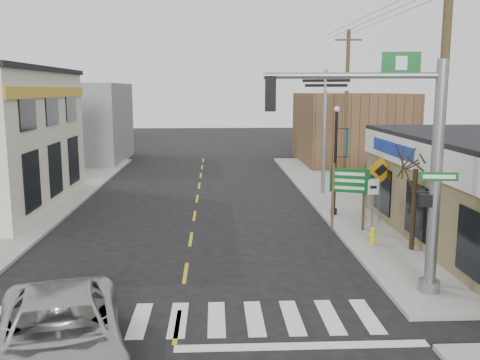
{
  "coord_description": "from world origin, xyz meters",
  "views": [
    {
      "loc": [
        0.99,
        -12.81,
        5.96
      ],
      "look_at": [
        1.87,
        5.66,
        2.8
      ],
      "focal_mm": 40.0,
      "sensor_mm": 36.0,
      "label": 1
    }
  ],
  "objects_px": {
    "bare_tree": "(417,154)",
    "utility_pole_far": "(346,104)",
    "suv": "(59,336)",
    "fire_hydrant": "(373,235)",
    "dance_center_sign": "(325,101)",
    "utility_pole_near": "(441,113)",
    "traffic_signal_pole": "(409,153)",
    "guide_sign": "(349,187)",
    "lamp_post": "(337,152)"
  },
  "relations": [
    {
      "from": "utility_pole_near",
      "to": "utility_pole_far",
      "type": "relative_size",
      "value": 1.06
    },
    {
      "from": "utility_pole_near",
      "to": "fire_hydrant",
      "type": "bearing_deg",
      "value": 94.0
    },
    {
      "from": "bare_tree",
      "to": "utility_pole_far",
      "type": "relative_size",
      "value": 0.47
    },
    {
      "from": "traffic_signal_pole",
      "to": "utility_pole_near",
      "type": "xyz_separation_m",
      "value": [
        1.11,
        0.58,
        1.08
      ]
    },
    {
      "from": "dance_center_sign",
      "to": "utility_pole_far",
      "type": "bearing_deg",
      "value": 83.47
    },
    {
      "from": "utility_pole_near",
      "to": "suv",
      "type": "bearing_deg",
      "value": -159.49
    },
    {
      "from": "traffic_signal_pole",
      "to": "utility_pole_far",
      "type": "distance_m",
      "value": 19.57
    },
    {
      "from": "lamp_post",
      "to": "utility_pole_near",
      "type": "distance_m",
      "value": 9.47
    },
    {
      "from": "guide_sign",
      "to": "utility_pole_near",
      "type": "relative_size",
      "value": 0.28
    },
    {
      "from": "traffic_signal_pole",
      "to": "guide_sign",
      "type": "relative_size",
      "value": 2.43
    },
    {
      "from": "suv",
      "to": "utility_pole_far",
      "type": "xyz_separation_m",
      "value": [
        11.71,
        23.11,
        4.18
      ]
    },
    {
      "from": "bare_tree",
      "to": "utility_pole_near",
      "type": "distance_m",
      "value": 3.93
    },
    {
      "from": "suv",
      "to": "lamp_post",
      "type": "height_order",
      "value": "lamp_post"
    },
    {
      "from": "fire_hydrant",
      "to": "dance_center_sign",
      "type": "xyz_separation_m",
      "value": [
        0.15,
        10.21,
        4.81
      ]
    },
    {
      "from": "fire_hydrant",
      "to": "lamp_post",
      "type": "height_order",
      "value": "lamp_post"
    },
    {
      "from": "bare_tree",
      "to": "guide_sign",
      "type": "bearing_deg",
      "value": 121.42
    },
    {
      "from": "suv",
      "to": "bare_tree",
      "type": "distance_m",
      "value": 13.46
    },
    {
      "from": "lamp_post",
      "to": "bare_tree",
      "type": "bearing_deg",
      "value": -74.26
    },
    {
      "from": "traffic_signal_pole",
      "to": "guide_sign",
      "type": "bearing_deg",
      "value": 96.39
    },
    {
      "from": "traffic_signal_pole",
      "to": "bare_tree",
      "type": "relative_size",
      "value": 1.53
    },
    {
      "from": "guide_sign",
      "to": "bare_tree",
      "type": "bearing_deg",
      "value": -38.86
    },
    {
      "from": "guide_sign",
      "to": "bare_tree",
      "type": "xyz_separation_m",
      "value": [
        1.69,
        -2.77,
        1.7
      ]
    },
    {
      "from": "guide_sign",
      "to": "bare_tree",
      "type": "distance_m",
      "value": 3.67
    },
    {
      "from": "dance_center_sign",
      "to": "bare_tree",
      "type": "relative_size",
      "value": 1.54
    },
    {
      "from": "bare_tree",
      "to": "dance_center_sign",
      "type": "bearing_deg",
      "value": 95.74
    },
    {
      "from": "utility_pole_far",
      "to": "guide_sign",
      "type": "bearing_deg",
      "value": -97.84
    },
    {
      "from": "utility_pole_far",
      "to": "traffic_signal_pole",
      "type": "bearing_deg",
      "value": -93.68
    },
    {
      "from": "traffic_signal_pole",
      "to": "bare_tree",
      "type": "bearing_deg",
      "value": 73.49
    },
    {
      "from": "lamp_post",
      "to": "dance_center_sign",
      "type": "xyz_separation_m",
      "value": [
        0.48,
        5.25,
        2.25
      ]
    },
    {
      "from": "bare_tree",
      "to": "utility_pole_near",
      "type": "xyz_separation_m",
      "value": [
        -0.7,
        -3.51,
        1.61
      ]
    },
    {
      "from": "suv",
      "to": "dance_center_sign",
      "type": "distance_m",
      "value": 21.5
    },
    {
      "from": "suv",
      "to": "fire_hydrant",
      "type": "xyz_separation_m",
      "value": [
        9.29,
        8.57,
        -0.3
      ]
    },
    {
      "from": "fire_hydrant",
      "to": "bare_tree",
      "type": "distance_m",
      "value": 3.46
    },
    {
      "from": "dance_center_sign",
      "to": "utility_pole_far",
      "type": "height_order",
      "value": "utility_pole_far"
    },
    {
      "from": "fire_hydrant",
      "to": "dance_center_sign",
      "type": "distance_m",
      "value": 11.29
    },
    {
      "from": "dance_center_sign",
      "to": "utility_pole_near",
      "type": "height_order",
      "value": "utility_pole_near"
    },
    {
      "from": "bare_tree",
      "to": "utility_pole_near",
      "type": "relative_size",
      "value": 0.45
    },
    {
      "from": "suv",
      "to": "guide_sign",
      "type": "distance_m",
      "value": 13.89
    },
    {
      "from": "fire_hydrant",
      "to": "utility_pole_far",
      "type": "bearing_deg",
      "value": 80.56
    },
    {
      "from": "fire_hydrant",
      "to": "bare_tree",
      "type": "xyz_separation_m",
      "value": [
        1.25,
        -0.69,
        3.16
      ]
    },
    {
      "from": "suv",
      "to": "utility_pole_near",
      "type": "distance_m",
      "value": 11.65
    },
    {
      "from": "suv",
      "to": "lamp_post",
      "type": "xyz_separation_m",
      "value": [
        8.97,
        13.53,
        2.26
      ]
    },
    {
      "from": "lamp_post",
      "to": "utility_pole_near",
      "type": "height_order",
      "value": "utility_pole_near"
    },
    {
      "from": "traffic_signal_pole",
      "to": "lamp_post",
      "type": "relative_size",
      "value": 1.35
    },
    {
      "from": "suv",
      "to": "utility_pole_near",
      "type": "bearing_deg",
      "value": 9.47
    },
    {
      "from": "fire_hydrant",
      "to": "utility_pole_near",
      "type": "relative_size",
      "value": 0.07
    },
    {
      "from": "guide_sign",
      "to": "fire_hydrant",
      "type": "relative_size",
      "value": 4.16
    },
    {
      "from": "guide_sign",
      "to": "suv",
      "type": "bearing_deg",
      "value": -110.01
    },
    {
      "from": "guide_sign",
      "to": "utility_pole_near",
      "type": "xyz_separation_m",
      "value": [
        0.99,
        -6.28,
        3.32
      ]
    },
    {
      "from": "fire_hydrant",
      "to": "traffic_signal_pole",
      "type": "bearing_deg",
      "value": -96.75
    }
  ]
}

